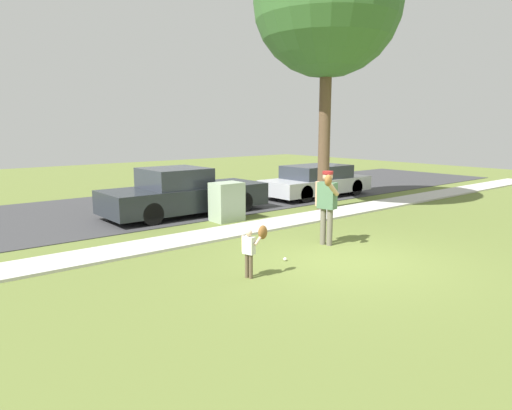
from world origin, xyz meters
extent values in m
plane|color=olive|center=(0.00, 3.50, 0.00)|extent=(48.00, 48.00, 0.00)
cube|color=beige|center=(0.00, 3.60, 0.03)|extent=(36.00, 1.20, 0.06)
cube|color=#38383A|center=(0.00, 8.60, 0.01)|extent=(36.00, 6.80, 0.02)
cylinder|color=#6B6656|center=(0.64, 1.07, 0.43)|extent=(0.14, 0.14, 0.87)
cylinder|color=#6B6656|center=(0.60, 1.24, 0.43)|extent=(0.14, 0.14, 0.87)
cube|color=#4C7251|center=(0.62, 1.15, 1.18)|extent=(0.33, 0.46, 0.62)
sphere|color=tan|center=(0.62, 1.15, 1.62)|extent=(0.24, 0.24, 0.24)
cylinder|color=maroon|center=(0.62, 1.15, 1.71)|extent=(0.25, 0.25, 0.07)
cylinder|color=tan|center=(0.43, 0.84, 1.40)|extent=(0.54, 0.23, 0.42)
ellipsoid|color=brown|center=(0.24, 0.79, 1.59)|extent=(0.25, 0.19, 0.26)
cylinder|color=tan|center=(0.56, 1.40, 1.20)|extent=(0.10, 0.10, 0.58)
cylinder|color=brown|center=(-2.30, 0.47, 0.23)|extent=(0.07, 0.07, 0.46)
cylinder|color=brown|center=(-2.27, 0.38, 0.23)|extent=(0.07, 0.07, 0.46)
cube|color=silver|center=(-2.28, 0.42, 0.62)|extent=(0.17, 0.24, 0.32)
sphere|color=beige|center=(-2.28, 0.42, 0.85)|extent=(0.12, 0.12, 0.12)
cylinder|color=beige|center=(-2.32, 0.56, 0.63)|extent=(0.05, 0.05, 0.31)
cylinder|color=beige|center=(-2.12, 0.32, 0.74)|extent=(0.29, 0.12, 0.22)
ellipsoid|color=brown|center=(-2.01, 0.35, 0.84)|extent=(0.25, 0.19, 0.26)
sphere|color=white|center=(-1.03, 0.79, 0.04)|extent=(0.07, 0.07, 0.07)
cube|color=#9EB293|center=(0.45, 4.89, 0.57)|extent=(0.88, 0.66, 1.14)
cylinder|color=brown|center=(4.08, 4.43, 2.61)|extent=(0.38, 0.38, 5.22)
sphere|color=#38662D|center=(4.08, 4.43, 6.63)|extent=(4.70, 4.70, 4.70)
cube|color=#23282D|center=(0.03, 6.53, 0.55)|extent=(5.20, 1.95, 0.70)
cube|color=#2D333D|center=(-0.36, 6.53, 1.20)|extent=(1.82, 1.79, 0.60)
cylinder|color=black|center=(1.64, 7.39, 0.34)|extent=(0.64, 0.22, 0.64)
cylinder|color=black|center=(1.64, 5.66, 0.34)|extent=(0.64, 0.22, 0.64)
cylinder|color=black|center=(-1.58, 7.39, 0.34)|extent=(0.64, 0.22, 0.64)
cylinder|color=black|center=(-1.58, 5.66, 0.34)|extent=(0.64, 0.22, 0.64)
cube|color=silver|center=(5.92, 6.46, 0.47)|extent=(4.60, 1.80, 0.55)
cube|color=#2D333D|center=(5.92, 6.46, 1.00)|extent=(2.53, 1.66, 0.50)
cylinder|color=black|center=(7.35, 7.25, 0.34)|extent=(0.64, 0.22, 0.64)
cylinder|color=black|center=(7.35, 5.67, 0.34)|extent=(0.64, 0.22, 0.64)
cylinder|color=black|center=(4.49, 7.25, 0.34)|extent=(0.64, 0.22, 0.64)
cylinder|color=black|center=(4.49, 5.67, 0.34)|extent=(0.64, 0.22, 0.64)
camera|label=1|loc=(-7.36, -5.97, 2.77)|focal=32.36mm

